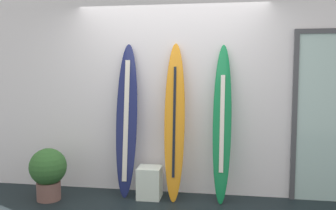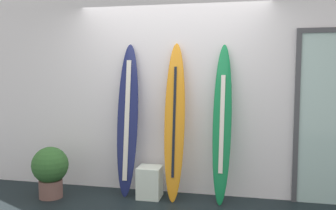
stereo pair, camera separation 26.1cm
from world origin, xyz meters
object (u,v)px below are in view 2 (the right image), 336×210
Objects in this scene: surfboard_sunset at (175,123)px; surfboard_emerald at (222,125)px; potted_plant at (50,169)px; surfboard_navy at (128,120)px; display_block_left at (150,182)px.

surfboard_sunset is 0.60m from surfboard_emerald.
surfboard_emerald is 2.28m from potted_plant.
surfboard_navy reaches higher than potted_plant.
surfboard_emerald reaches higher than potted_plant.
display_block_left is (-0.32, -0.04, -0.78)m from surfboard_sunset.
surfboard_navy is 1.00× the size of surfboard_sunset.
surfboard_emerald is (1.24, -0.03, -0.02)m from surfboard_navy.
potted_plant is at bearing -171.49° from surfboard_emerald.
surfboard_emerald is 2.98× the size of potted_plant.
surfboard_sunset is at bearing -178.83° from surfboard_emerald.
surfboard_emerald is at bearing 3.15° from display_block_left.
surfboard_sunset is 0.85m from display_block_left.
surfboard_emerald is 4.88× the size of display_block_left.
surfboard_sunset is 1.72m from potted_plant.
surfboard_navy is at bearing 178.82° from surfboard_emerald.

